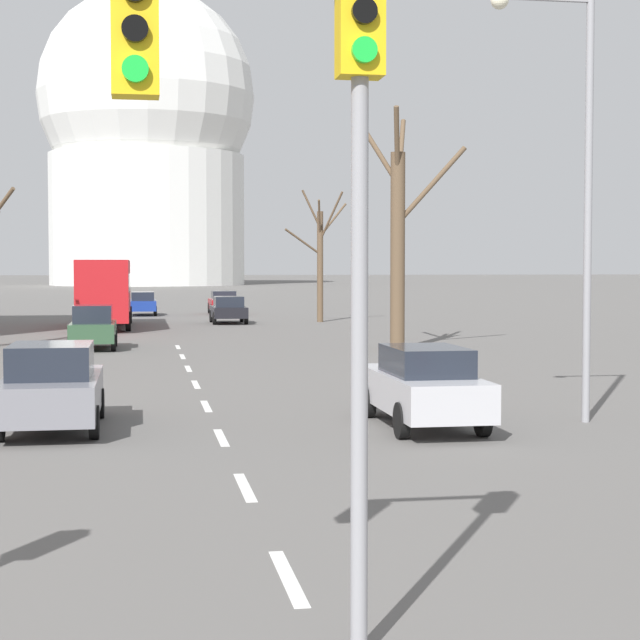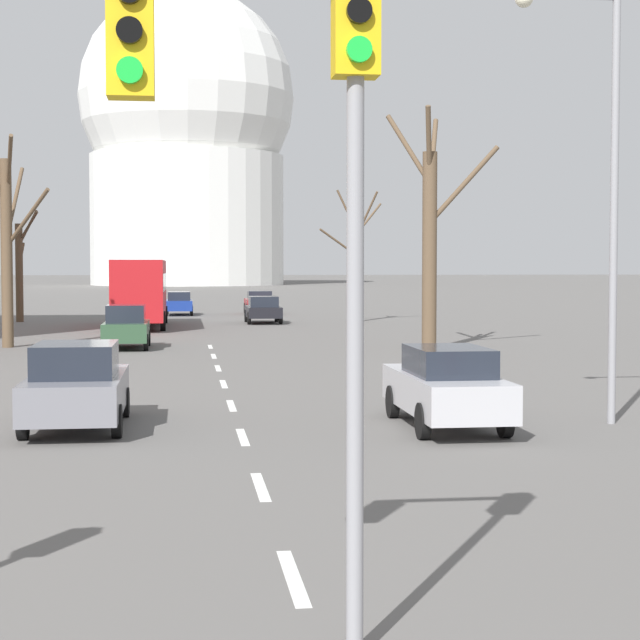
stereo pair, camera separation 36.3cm
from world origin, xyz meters
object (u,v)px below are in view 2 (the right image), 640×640
street_lamp_right (597,162)px  sedan_distant_centre (179,303)px  sedan_near_left (77,386)px  city_bus (140,288)px  sedan_far_right (126,327)px  traffic_signal_centre_tall (282,117)px  sedan_mid_centre (259,302)px  sedan_near_right (446,386)px  sedan_far_left (263,309)px

street_lamp_right → sedan_distant_centre: 50.57m
sedan_near_left → city_bus: 35.04m
sedan_far_right → sedan_distant_centre: sedan_far_right is taller
sedan_distant_centre → traffic_signal_centre_tall: bearing=-89.1°
street_lamp_right → sedan_mid_centre: 50.89m
traffic_signal_centre_tall → sedan_mid_centre: (4.33, 62.61, -3.53)m
sedan_near_left → sedan_near_right: size_ratio=0.97×
sedan_near_left → sedan_far_left: 38.73m
traffic_signal_centre_tall → sedan_near_right: (4.34, 11.92, -3.51)m
sedan_distant_centre → sedan_mid_centre: bearing=10.0°
sedan_near_right → sedan_far_left: size_ratio=1.09×
sedan_near_left → sedan_far_left: (6.54, 38.17, -0.06)m
sedan_distant_centre → city_bus: 14.08m
traffic_signal_centre_tall → sedan_far_right: (-2.92, 33.24, -3.49)m
sedan_near_right → sedan_distant_centre: bearing=96.1°
traffic_signal_centre_tall → sedan_distant_centre: traffic_signal_centre_tall is taller
sedan_near_left → sedan_far_right: 20.46m
sedan_near_left → street_lamp_right: bearing=-4.3°
traffic_signal_centre_tall → street_lamp_right: size_ratio=0.67×
sedan_mid_centre → sedan_far_left: size_ratio=0.99×
sedan_mid_centre → city_bus: 16.54m
sedan_near_right → sedan_mid_centre: sedan_near_right is taller
sedan_near_right → street_lamp_right: bearing=1.6°
traffic_signal_centre_tall → sedan_far_left: traffic_signal_centre_tall is taller
street_lamp_right → sedan_distant_centre: size_ratio=2.02×
traffic_signal_centre_tall → city_bus: 47.94m
sedan_distant_centre → city_bus: city_bus is taller
traffic_signal_centre_tall → street_lamp_right: 14.13m
sedan_near_right → sedan_distant_centre: 50.04m
sedan_far_left → traffic_signal_centre_tall: bearing=-94.2°
traffic_signal_centre_tall → sedan_distant_centre: 61.79m
sedan_near_left → sedan_far_right: sedan_far_right is taller
sedan_far_right → city_bus: bearing=90.0°
traffic_signal_centre_tall → sedan_far_left: (3.71, 50.95, -3.55)m
sedan_near_right → sedan_far_right: sedan_far_right is taller
sedan_far_left → sedan_distant_centre: (-4.67, 10.73, 0.00)m
traffic_signal_centre_tall → city_bus: (-2.91, 47.80, -2.28)m
street_lamp_right → sedan_mid_centre: street_lamp_right is taller
sedan_far_right → city_bus: (0.00, 14.56, 1.21)m
sedan_near_left → sedan_distant_centre: size_ratio=1.05×
sedan_near_right → sedan_mid_centre: size_ratio=1.10×
sedan_near_right → sedan_mid_centre: (-0.01, 50.69, -0.02)m
street_lamp_right → city_bus: (-10.31, 35.79, -3.18)m
sedan_near_left → sedan_near_right: bearing=-6.8°
city_bus → sedan_far_left: bearing=25.4°
sedan_far_left → city_bus: size_ratio=0.39×
sedan_near_left → sedan_mid_centre: (7.16, 49.83, -0.03)m
street_lamp_right → sedan_near_right: 5.36m
traffic_signal_centre_tall → sedan_distant_centre: (-0.96, 61.68, -3.55)m
street_lamp_right → sedan_near_right: bearing=-178.4°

